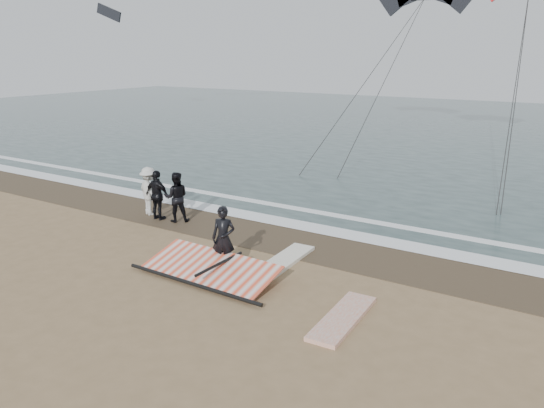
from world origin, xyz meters
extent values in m
plane|color=#8C704C|center=(0.00, 0.00, 0.00)|extent=(120.00, 120.00, 0.00)
cube|color=#233838|center=(0.00, 33.00, 0.01)|extent=(120.00, 54.00, 0.02)
cube|color=#4C3D2B|center=(0.00, 4.50, 0.01)|extent=(120.00, 2.80, 0.01)
cube|color=white|center=(0.00, 5.90, 0.03)|extent=(120.00, 0.90, 0.01)
cube|color=white|center=(0.00, 7.60, 0.03)|extent=(120.00, 0.45, 0.01)
imported|color=black|center=(-1.26, 1.50, 0.90)|extent=(0.76, 0.62, 1.79)
cube|color=silver|center=(2.79, 0.56, 0.05)|extent=(0.81, 2.55, 0.10)
cube|color=silver|center=(-0.08, 2.80, 0.05)|extent=(0.80, 2.62, 0.11)
imported|color=black|center=(-5.25, 4.02, 0.89)|extent=(1.10, 1.08, 1.79)
imported|color=black|center=(-5.95, 3.82, 0.90)|extent=(1.06, 0.45, 1.80)
imported|color=#BABBB5|center=(-6.65, 4.12, 0.89)|extent=(1.31, 1.02, 1.79)
cube|color=black|center=(-1.40, 1.44, 0.05)|extent=(2.60, 0.68, 0.10)
cube|color=#E94826|center=(-1.20, 0.84, 0.30)|extent=(3.81, 1.55, 0.40)
cylinder|color=black|center=(-1.20, 0.06, 0.11)|extent=(4.38, 0.20, 0.10)
cylinder|color=black|center=(-0.90, 0.84, 0.45)|extent=(0.12, 1.89, 0.08)
cylinder|color=#262626|center=(3.45, 17.16, 4.73)|extent=(0.04, 0.04, 15.95)
cylinder|color=#262626|center=(3.52, 17.22, 4.73)|extent=(0.04, 0.04, 15.86)
cylinder|color=#262626|center=(-4.74, 20.50, 4.70)|extent=(0.04, 0.04, 18.45)
cylinder|color=#262626|center=(-3.81, 20.69, 4.70)|extent=(0.04, 0.04, 18.14)
cube|color=black|center=(-32.68, 26.00, 9.22)|extent=(3.13, 0.12, 1.81)
camera|label=1|loc=(7.16, -9.38, 5.82)|focal=35.00mm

